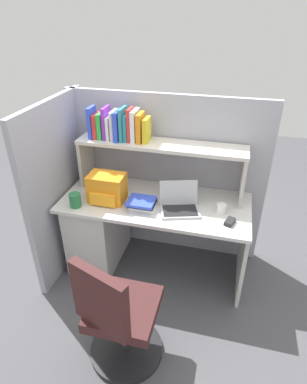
% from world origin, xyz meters
% --- Properties ---
extents(ground_plane, '(8.00, 8.00, 0.00)m').
position_xyz_m(ground_plane, '(0.00, 0.00, 0.00)').
color(ground_plane, '#4C4C51').
extents(desk, '(1.60, 0.70, 0.73)m').
position_xyz_m(desk, '(-0.39, 0.00, 0.40)').
color(desk, silver).
rests_on(desk, ground_plane).
extents(cubicle_partition_rear, '(1.84, 0.05, 1.55)m').
position_xyz_m(cubicle_partition_rear, '(0.00, 0.38, 0.78)').
color(cubicle_partition_rear, '#9E9EA8').
rests_on(cubicle_partition_rear, ground_plane).
extents(cubicle_partition_left, '(0.05, 1.06, 1.55)m').
position_xyz_m(cubicle_partition_left, '(-0.85, -0.05, 0.78)').
color(cubicle_partition_left, '#9E9EA8').
rests_on(cubicle_partition_left, ground_plane).
extents(overhead_hutch, '(1.44, 0.28, 0.45)m').
position_xyz_m(overhead_hutch, '(0.00, 0.20, 1.08)').
color(overhead_hutch, '#BCB7AC').
rests_on(overhead_hutch, desk).
extents(reference_books_on_shelf, '(0.52, 0.19, 0.28)m').
position_xyz_m(reference_books_on_shelf, '(-0.36, 0.20, 1.30)').
color(reference_books_on_shelf, blue).
rests_on(reference_books_on_shelf, overhead_hutch).
extents(laptop, '(0.37, 0.33, 0.22)m').
position_xyz_m(laptop, '(0.22, -0.07, 0.78)').
color(laptop, '#B7BABF').
rests_on(laptop, desk).
extents(backpack, '(0.30, 0.22, 0.24)m').
position_xyz_m(backpack, '(-0.40, -0.09, 0.85)').
color(backpack, orange).
rests_on(backpack, desk).
extents(computer_mouse, '(0.09, 0.12, 0.03)m').
position_xyz_m(computer_mouse, '(0.63, -0.17, 0.75)').
color(computer_mouse, '#262628').
rests_on(computer_mouse, desk).
extents(paper_cup, '(0.08, 0.08, 0.08)m').
position_xyz_m(paper_cup, '(0.56, -0.04, 0.77)').
color(paper_cup, white).
rests_on(paper_cup, desk).
extents(snack_canister, '(0.10, 0.10, 0.12)m').
position_xyz_m(snack_canister, '(-0.62, -0.24, 0.79)').
color(snack_canister, '#26723F').
rests_on(snack_canister, desk).
extents(desk_book_stack, '(0.22, 0.20, 0.08)m').
position_xyz_m(desk_book_stack, '(-0.08, -0.12, 0.77)').
color(desk_book_stack, white).
rests_on(desk_book_stack, desk).
extents(office_chair, '(0.53, 0.55, 0.93)m').
position_xyz_m(office_chair, '(0.00, -0.96, 0.39)').
color(office_chair, black).
rests_on(office_chair, ground_plane).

